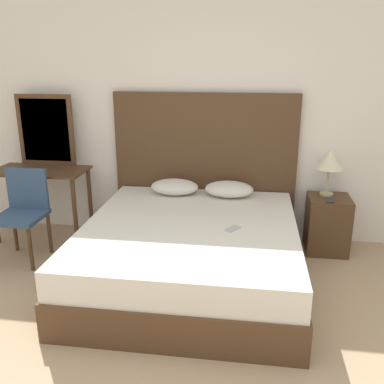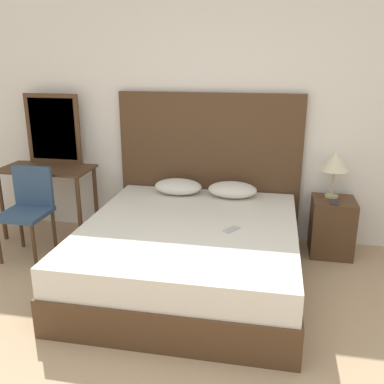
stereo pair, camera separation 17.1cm
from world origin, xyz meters
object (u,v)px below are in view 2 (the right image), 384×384
at_px(bed, 190,253).
at_px(vanity_desk, 48,180).
at_px(phone_on_bed, 231,230).
at_px(table_lamp, 335,162).
at_px(nightstand, 332,227).
at_px(chair, 28,206).
at_px(phone_on_nightstand, 335,202).

xyz_separation_m(bed, vanity_desk, (-1.68, 0.71, 0.36)).
height_order(phone_on_bed, table_lamp, table_lamp).
distance_m(bed, nightstand, 1.50).
relative_size(nightstand, table_lamp, 1.24).
bearing_deg(bed, phone_on_bed, -11.34).
relative_size(phone_on_bed, nightstand, 0.29).
bearing_deg(table_lamp, chair, -167.62).
distance_m(phone_on_nightstand, vanity_desk, 2.94).
height_order(phone_on_bed, phone_on_nightstand, phone_on_nightstand).
xyz_separation_m(nightstand, chair, (-2.91, -0.55, 0.22)).
xyz_separation_m(nightstand, phone_on_nightstand, (-0.01, -0.10, 0.29)).
relative_size(bed, chair, 2.32).
xyz_separation_m(phone_on_bed, table_lamp, (0.88, 0.95, 0.38)).
bearing_deg(bed, table_lamp, 35.39).
bearing_deg(phone_on_nightstand, bed, -150.74).
bearing_deg(vanity_desk, phone_on_bed, -20.99).
relative_size(phone_on_nightstand, chair, 0.18).
height_order(table_lamp, vanity_desk, table_lamp).
relative_size(phone_on_bed, phone_on_nightstand, 1.03).
xyz_separation_m(phone_on_bed, vanity_desk, (-2.04, 0.78, 0.08)).
xyz_separation_m(phone_on_nightstand, chair, (-2.90, -0.45, -0.07)).
height_order(bed, phone_on_bed, phone_on_bed).
distance_m(table_lamp, chair, 2.98).
xyz_separation_m(nightstand, table_lamp, (-0.02, 0.08, 0.63)).
height_order(phone_on_nightstand, vanity_desk, vanity_desk).
relative_size(table_lamp, phone_on_nightstand, 2.84).
relative_size(table_lamp, chair, 0.53).
relative_size(bed, vanity_desk, 2.10).
height_order(phone_on_nightstand, chair, chair).
distance_m(table_lamp, phone_on_nightstand, 0.39).
height_order(phone_on_bed, nightstand, nightstand).
distance_m(nightstand, vanity_desk, 2.97).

